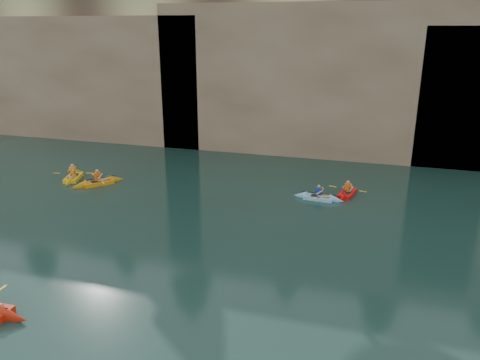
# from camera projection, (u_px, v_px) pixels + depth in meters

# --- Properties ---
(ground) EXTENTS (160.00, 160.00, 0.00)m
(ground) POSITION_uv_depth(u_px,v_px,m) (163.00, 318.00, 15.92)
(ground) COLOR black
(ground) RESTS_ON ground
(cliff) EXTENTS (70.00, 16.00, 12.00)m
(cliff) POSITION_uv_depth(u_px,v_px,m) (306.00, 66.00, 41.34)
(cliff) COLOR #CCBA7C
(cliff) RESTS_ON ground
(cliff_slab_west) EXTENTS (26.00, 2.40, 10.56)m
(cliff_slab_west) POSITION_uv_depth(u_px,v_px,m) (61.00, 76.00, 40.21)
(cliff_slab_west) COLOR #9B7B5E
(cliff_slab_west) RESTS_ON ground
(cliff_slab_center) EXTENTS (24.00, 2.40, 11.40)m
(cliff_slab_center) POSITION_uv_depth(u_px,v_px,m) (318.00, 79.00, 34.16)
(cliff_slab_center) COLOR #9B7B5E
(cliff_slab_center) RESTS_ON ground
(sea_cave_west) EXTENTS (4.50, 1.00, 4.00)m
(sea_cave_west) POSITION_uv_depth(u_px,v_px,m) (81.00, 117.00, 40.11)
(sea_cave_west) COLOR black
(sea_cave_west) RESTS_ON ground
(sea_cave_center) EXTENTS (3.50, 1.00, 3.20)m
(sea_cave_center) POSITION_uv_depth(u_px,v_px,m) (237.00, 131.00, 36.47)
(sea_cave_center) COLOR black
(sea_cave_center) RESTS_ON ground
(sea_cave_east) EXTENTS (5.00, 1.00, 4.50)m
(sea_cave_east) POSITION_uv_depth(u_px,v_px,m) (429.00, 134.00, 32.51)
(sea_cave_east) COLOR black
(sea_cave_east) RESTS_ON ground
(kayaker_orange) EXTENTS (2.65, 2.95, 1.23)m
(kayaker_orange) POSITION_uv_depth(u_px,v_px,m) (98.00, 182.00, 29.14)
(kayaker_orange) COLOR orange
(kayaker_orange) RESTS_ON ground
(kayaker_red_far) EXTENTS (2.17, 3.09, 1.11)m
(kayaker_red_far) POSITION_uv_depth(u_px,v_px,m) (347.00, 193.00, 27.36)
(kayaker_red_far) COLOR red
(kayaker_red_far) RESTS_ON ground
(kayaker_yellow) EXTENTS (2.42, 3.21, 1.28)m
(kayaker_yellow) POSITION_uv_depth(u_px,v_px,m) (74.00, 177.00, 30.14)
(kayaker_yellow) COLOR yellow
(kayaker_yellow) RESTS_ON ground
(kayaker_ltblue_mid) EXTENTS (2.95, 2.20, 1.10)m
(kayaker_ltblue_mid) POSITION_uv_depth(u_px,v_px,m) (318.00, 197.00, 26.65)
(kayaker_ltblue_mid) COLOR #82B8D9
(kayaker_ltblue_mid) RESTS_ON ground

